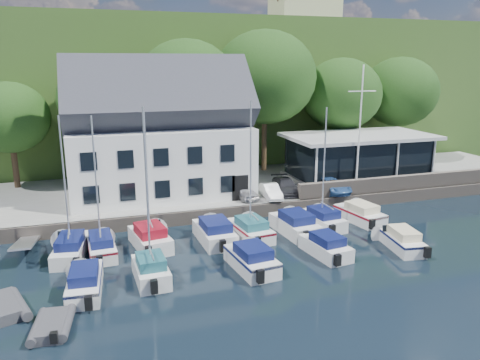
{
  "coord_description": "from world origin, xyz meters",
  "views": [
    {
      "loc": [
        -12.13,
        -20.84,
        11.49
      ],
      "look_at": [
        -2.62,
        9.0,
        3.56
      ],
      "focal_mm": 35.0,
      "sensor_mm": 36.0,
      "label": 1
    }
  ],
  "objects_px": {
    "harbor_building": "(160,141)",
    "boat_r1_1": "(97,189)",
    "car_silver": "(244,191)",
    "boat_r2_3": "(325,244)",
    "boat_r2_2": "(252,257)",
    "boat_r2_4": "(401,238)",
    "boat_r2_1": "(147,199)",
    "boat_r1_4": "(251,175)",
    "dinghy_1": "(52,324)",
    "flagpole": "(360,130)",
    "dinghy_0": "(3,305)",
    "boat_r1_0": "(65,188)",
    "car_blue": "(331,185)",
    "boat_r2_0": "(85,279)",
    "boat_r1_2": "(147,175)",
    "car_dgrey": "(286,186)",
    "boat_r1_6": "(324,166)",
    "boat_r1_3": "(214,230)",
    "club_pavilion": "(358,157)",
    "boat_r1_7": "(360,212)",
    "boat_r1_5": "(295,222)"
  },
  "relations": [
    {
      "from": "harbor_building",
      "to": "boat_r1_1",
      "type": "distance_m",
      "value": 10.6
    },
    {
      "from": "car_silver",
      "to": "boat_r2_3",
      "type": "xyz_separation_m",
      "value": [
        1.98,
        -10.04,
        -0.89
      ]
    },
    {
      "from": "harbor_building",
      "to": "boat_r2_2",
      "type": "distance_m",
      "value": 15.1
    },
    {
      "from": "car_silver",
      "to": "boat_r2_4",
      "type": "bearing_deg",
      "value": -63.09
    },
    {
      "from": "boat_r2_1",
      "to": "boat_r2_3",
      "type": "relative_size",
      "value": 1.75
    },
    {
      "from": "boat_r1_1",
      "to": "boat_r1_4",
      "type": "bearing_deg",
      "value": -4.48
    },
    {
      "from": "boat_r2_3",
      "to": "dinghy_1",
      "type": "relative_size",
      "value": 1.84
    },
    {
      "from": "flagpole",
      "to": "dinghy_0",
      "type": "bearing_deg",
      "value": -157.18
    },
    {
      "from": "boat_r1_0",
      "to": "boat_r2_2",
      "type": "xyz_separation_m",
      "value": [
        9.86,
        -5.02,
        -3.55
      ]
    },
    {
      "from": "boat_r2_3",
      "to": "dinghy_0",
      "type": "relative_size",
      "value": 1.59
    },
    {
      "from": "harbor_building",
      "to": "boat_r1_1",
      "type": "xyz_separation_m",
      "value": [
        -5.12,
        -9.2,
        -1.21
      ]
    },
    {
      "from": "boat_r1_4",
      "to": "dinghy_0",
      "type": "bearing_deg",
      "value": -165.37
    },
    {
      "from": "car_blue",
      "to": "boat_r2_0",
      "type": "height_order",
      "value": "car_blue"
    },
    {
      "from": "boat_r1_4",
      "to": "boat_r2_1",
      "type": "distance_m",
      "value": 8.43
    },
    {
      "from": "car_silver",
      "to": "boat_r1_2",
      "type": "distance_m",
      "value": 10.29
    },
    {
      "from": "car_dgrey",
      "to": "boat_r2_3",
      "type": "relative_size",
      "value": 0.78
    },
    {
      "from": "boat_r1_6",
      "to": "dinghy_1",
      "type": "xyz_separation_m",
      "value": [
        -17.47,
        -8.4,
        -4.15
      ]
    },
    {
      "from": "car_dgrey",
      "to": "boat_r1_3",
      "type": "height_order",
      "value": "car_dgrey"
    },
    {
      "from": "boat_r2_2",
      "to": "car_silver",
      "type": "bearing_deg",
      "value": 67.69
    },
    {
      "from": "boat_r1_0",
      "to": "boat_r1_6",
      "type": "relative_size",
      "value": 0.96
    },
    {
      "from": "boat_r1_4",
      "to": "boat_r1_3",
      "type": "bearing_deg",
      "value": 171.72
    },
    {
      "from": "boat_r1_0",
      "to": "boat_r1_6",
      "type": "height_order",
      "value": "boat_r1_6"
    },
    {
      "from": "boat_r1_0",
      "to": "boat_r1_4",
      "type": "distance_m",
      "value": 11.4
    },
    {
      "from": "car_silver",
      "to": "car_blue",
      "type": "height_order",
      "value": "car_blue"
    },
    {
      "from": "boat_r1_1",
      "to": "boat_r2_4",
      "type": "bearing_deg",
      "value": -18.42
    },
    {
      "from": "club_pavilion",
      "to": "car_dgrey",
      "type": "xyz_separation_m",
      "value": [
        -8.29,
        -2.63,
        -1.46
      ]
    },
    {
      "from": "boat_r2_4",
      "to": "boat_r1_6",
      "type": "bearing_deg",
      "value": 128.86
    },
    {
      "from": "car_dgrey",
      "to": "boat_r1_7",
      "type": "height_order",
      "value": "car_dgrey"
    },
    {
      "from": "boat_r1_3",
      "to": "boat_r2_0",
      "type": "relative_size",
      "value": 1.03
    },
    {
      "from": "boat_r1_3",
      "to": "boat_r2_3",
      "type": "bearing_deg",
      "value": -37.75
    },
    {
      "from": "boat_r1_3",
      "to": "dinghy_0",
      "type": "relative_size",
      "value": 1.86
    },
    {
      "from": "boat_r1_3",
      "to": "dinghy_1",
      "type": "xyz_separation_m",
      "value": [
        -9.47,
        -8.06,
        -0.45
      ]
    },
    {
      "from": "boat_r1_3",
      "to": "boat_r2_4",
      "type": "distance_m",
      "value": 11.94
    },
    {
      "from": "boat_r1_4",
      "to": "boat_r1_5",
      "type": "distance_m",
      "value": 4.77
    },
    {
      "from": "boat_r1_5",
      "to": "boat_r1_7",
      "type": "bearing_deg",
      "value": 3.25
    },
    {
      "from": "car_dgrey",
      "to": "boat_r1_1",
      "type": "distance_m",
      "value": 16.22
    },
    {
      "from": "boat_r2_4",
      "to": "dinghy_1",
      "type": "bearing_deg",
      "value": -162.3
    },
    {
      "from": "boat_r1_6",
      "to": "boat_r2_1",
      "type": "relative_size",
      "value": 0.98
    },
    {
      "from": "boat_r1_3",
      "to": "boat_r2_1",
      "type": "relative_size",
      "value": 0.67
    },
    {
      "from": "boat_r1_5",
      "to": "boat_r2_4",
      "type": "relative_size",
      "value": 1.08
    },
    {
      "from": "boat_r1_1",
      "to": "boat_r1_3",
      "type": "distance_m",
      "value": 7.92
    },
    {
      "from": "flagpole",
      "to": "boat_r1_3",
      "type": "distance_m",
      "value": 15.37
    },
    {
      "from": "car_blue",
      "to": "boat_r1_7",
      "type": "bearing_deg",
      "value": -97.23
    },
    {
      "from": "boat_r2_2",
      "to": "boat_r1_4",
      "type": "bearing_deg",
      "value": 65.39
    },
    {
      "from": "flagpole",
      "to": "boat_r1_2",
      "type": "bearing_deg",
      "value": -165.2
    },
    {
      "from": "boat_r1_2",
      "to": "boat_r1_7",
      "type": "xyz_separation_m",
      "value": [
        15.46,
        0.39,
        -4.04
      ]
    },
    {
      "from": "boat_r1_6",
      "to": "boat_r2_3",
      "type": "height_order",
      "value": "boat_r1_6"
    },
    {
      "from": "boat_r1_5",
      "to": "boat_r1_1",
      "type": "bearing_deg",
      "value": 173.75
    },
    {
      "from": "car_silver",
      "to": "boat_r2_3",
      "type": "bearing_deg",
      "value": -85.82
    },
    {
      "from": "car_dgrey",
      "to": "boat_r1_6",
      "type": "relative_size",
      "value": 0.46
    }
  ]
}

